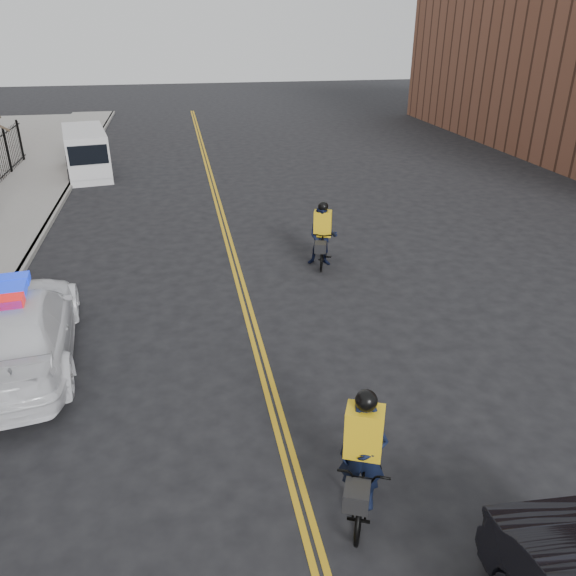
# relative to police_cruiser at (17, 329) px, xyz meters

# --- Properties ---
(ground) EXTENTS (120.00, 120.00, 0.00)m
(ground) POSITION_rel_police_cruiser_xyz_m (4.88, -2.12, -0.79)
(ground) COLOR black
(ground) RESTS_ON ground
(center_line_left) EXTENTS (0.10, 60.00, 0.01)m
(center_line_left) POSITION_rel_police_cruiser_xyz_m (4.80, 5.88, -0.79)
(center_line_left) COLOR gold
(center_line_left) RESTS_ON ground
(center_line_right) EXTENTS (0.10, 60.00, 0.01)m
(center_line_right) POSITION_rel_police_cruiser_xyz_m (4.96, 5.88, -0.79)
(center_line_right) COLOR gold
(center_line_right) RESTS_ON ground
(curb) EXTENTS (0.20, 60.00, 0.15)m
(curb) POSITION_rel_police_cruiser_xyz_m (-1.12, 5.88, -0.72)
(curb) COLOR gray
(curb) RESTS_ON ground
(police_cruiser) EXTENTS (2.78, 5.62, 1.73)m
(police_cruiser) POSITION_rel_police_cruiser_xyz_m (0.00, 0.00, 0.00)
(police_cruiser) COLOR white
(police_cruiser) RESTS_ON ground
(cargo_van) EXTENTS (2.56, 5.06, 2.03)m
(cargo_van) POSITION_rel_police_cruiser_xyz_m (-0.59, 16.23, 0.20)
(cargo_van) COLOR silver
(cargo_van) RESTS_ON ground
(cyclist_near) EXTENTS (1.46, 2.15, 2.00)m
(cyclist_near) POSITION_rel_police_cruiser_xyz_m (5.72, -5.00, -0.10)
(cyclist_near) COLOR black
(cyclist_near) RESTS_ON ground
(cyclist_far) EXTENTS (1.09, 1.94, 1.89)m
(cyclist_far) POSITION_rel_police_cruiser_xyz_m (7.38, 3.88, -0.05)
(cyclist_far) COLOR black
(cyclist_far) RESTS_ON ground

